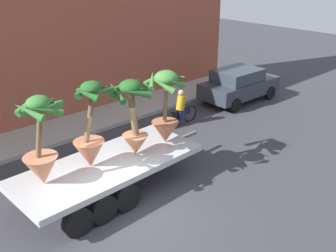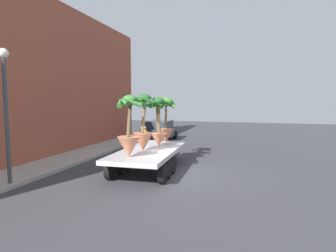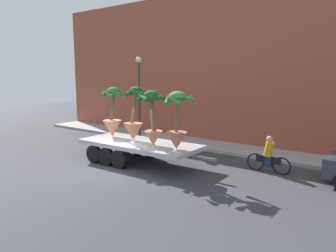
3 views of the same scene
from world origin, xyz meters
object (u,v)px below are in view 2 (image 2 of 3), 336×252
potted_palm_extra (144,128)px  cyclist (144,139)px  potted_palm_rear (166,121)px  potted_palm_front (130,131)px  parked_car (160,130)px  potted_palm_middle (158,121)px  flatbed_trailer (148,155)px  street_lamp (6,98)px

potted_palm_extra → cyclist: (5.49, 2.08, -1.29)m
potted_palm_rear → potted_palm_front: size_ratio=0.98×
cyclist → parked_car: (4.10, 0.25, 0.16)m
potted_palm_middle → potted_palm_front: (-2.71, 0.26, -0.18)m
parked_car → potted_palm_middle: bearing=-162.8°
potted_palm_extra → flatbed_trailer: bearing=-39.3°
potted_palm_middle → cyclist: bearing=28.9°
parked_car → street_lamp: size_ratio=0.84×
potted_palm_middle → street_lamp: street_lamp is taller
potted_palm_middle → potted_palm_extra: 1.33m
parked_car → potted_palm_extra: bearing=-166.3°
potted_palm_middle → street_lamp: (-4.55, 4.20, 1.05)m
flatbed_trailer → parked_car: size_ratio=1.63×
potted_palm_middle → potted_palm_front: size_ratio=0.98×
potted_palm_rear → street_lamp: street_lamp is taller
potted_palm_extra → street_lamp: street_lamp is taller
potted_palm_extra → cyclist: size_ratio=1.33×
potted_palm_front → cyclist: potted_palm_front is taller
parked_car → potted_palm_front: bearing=-168.1°
potted_palm_front → street_lamp: size_ratio=0.49×
parked_car → potted_palm_rear: bearing=-160.0°
potted_palm_middle → street_lamp: bearing=137.3°
flatbed_trailer → potted_palm_extra: bearing=140.7°
potted_palm_rear → potted_palm_extra: (-2.55, 0.23, -0.14)m
flatbed_trailer → potted_palm_front: potted_palm_front is taller
potted_palm_front → potted_palm_extra: size_ratio=0.97×
cyclist → parked_car: size_ratio=0.45×
potted_palm_extra → parked_car: (9.59, 2.33, -1.13)m
flatbed_trailer → potted_palm_rear: 2.74m
potted_palm_rear → cyclist: (2.94, 2.31, -1.44)m
potted_palm_middle → cyclist: potted_palm_middle is taller
cyclist → parked_car: bearing=3.5°
flatbed_trailer → potted_palm_front: bearing=174.2°
street_lamp → flatbed_trailer: bearing=-50.1°
potted_palm_front → street_lamp: (-1.84, 3.94, 1.23)m
flatbed_trailer → potted_palm_rear: bearing=-2.1°
potted_palm_rear → parked_car: potted_palm_rear is taller
potted_palm_front → potted_palm_extra: potted_palm_extra is taller
potted_palm_middle → potted_palm_extra: bearing=169.3°
cyclist → street_lamp: bearing=167.9°
potted_palm_rear → street_lamp: bearing=144.2°
flatbed_trailer → street_lamp: bearing=129.9°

